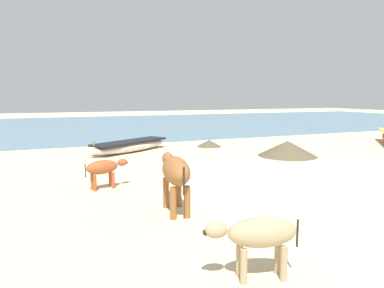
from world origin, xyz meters
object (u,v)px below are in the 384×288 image
(fishing_boat_3, at_px, (130,146))
(cow_adult_brown, at_px, (175,172))
(calf_near_rust, at_px, (104,168))
(calf_far_dun, at_px, (259,235))

(fishing_boat_3, bearing_deg, cow_adult_brown, 52.68)
(calf_near_rust, bearing_deg, calf_far_dun, -91.43)
(cow_adult_brown, bearing_deg, calf_near_rust, 32.30)
(cow_adult_brown, height_order, calf_far_dun, cow_adult_brown)
(cow_adult_brown, distance_m, calf_near_rust, 2.25)
(fishing_boat_3, height_order, cow_adult_brown, cow_adult_brown)
(calf_far_dun, bearing_deg, calf_near_rust, -62.91)
(calf_far_dun, bearing_deg, fishing_boat_3, -79.47)
(fishing_boat_3, xyz_separation_m, calf_near_rust, (-1.67, -4.86, 0.24))
(cow_adult_brown, bearing_deg, calf_far_dun, -170.63)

